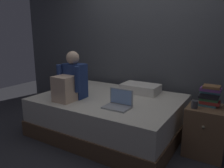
% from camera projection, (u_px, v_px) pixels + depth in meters
% --- Properties ---
extents(ground_plane, '(8.00, 8.00, 0.00)m').
position_uv_depth(ground_plane, '(110.00, 143.00, 2.93)').
color(ground_plane, '#2D2D33').
extents(wall_back, '(5.60, 0.10, 2.70)m').
position_uv_depth(wall_back, '(149.00, 38.00, 3.61)').
color(wall_back, '#4C4F54').
rests_on(wall_back, ground_plane).
extents(bed, '(2.00, 1.50, 0.54)m').
position_uv_depth(bed, '(109.00, 115.00, 3.21)').
color(bed, brown).
rests_on(bed, ground_plane).
extents(nightstand, '(0.44, 0.46, 0.59)m').
position_uv_depth(nightstand, '(206.00, 131.00, 2.63)').
color(nightstand, brown).
rests_on(nightstand, ground_plane).
extents(person_sitting, '(0.39, 0.44, 0.65)m').
position_uv_depth(person_sitting, '(71.00, 81.00, 3.01)').
color(person_sitting, navy).
rests_on(person_sitting, bed).
extents(laptop, '(0.32, 0.23, 0.22)m').
position_uv_depth(laptop, '(118.00, 103.00, 2.70)').
color(laptop, '#9EA0A5').
rests_on(laptop, bed).
extents(pillow, '(0.56, 0.36, 0.13)m').
position_uv_depth(pillow, '(140.00, 88.00, 3.37)').
color(pillow, silver).
rests_on(pillow, bed).
extents(book_stack, '(0.23, 0.17, 0.25)m').
position_uv_depth(book_stack, '(210.00, 96.00, 2.56)').
color(book_stack, teal).
rests_on(book_stack, nightstand).
extents(mug, '(0.08, 0.08, 0.09)m').
position_uv_depth(mug, '(195.00, 104.00, 2.52)').
color(mug, '#3D3D42').
rests_on(mug, nightstand).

